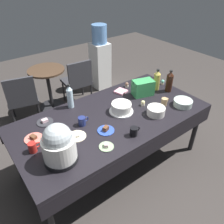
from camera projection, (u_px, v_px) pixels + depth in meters
name	position (u px, v px, depth m)	size (l,w,h in m)	color
ground	(112.00, 162.00, 2.92)	(9.00, 9.00, 0.00)	#383330
potluck_table	(112.00, 120.00, 2.53)	(2.20, 1.10, 0.75)	black
frosted_layer_cake	(121.00, 108.00, 2.53)	(0.28, 0.28, 0.11)	silver
slow_cooker	(59.00, 145.00, 1.85)	(0.30, 0.30, 0.38)	black
glass_salad_bowl	(183.00, 103.00, 2.65)	(0.22, 0.22, 0.07)	#B2C6BC
ceramic_snack_bowl	(156.00, 111.00, 2.49)	(0.20, 0.20, 0.09)	silver
dessert_plate_charcoal	(45.00, 122.00, 2.39)	(0.18, 0.18, 0.04)	#2D2D33
dessert_plate_sage	(106.00, 146.00, 2.07)	(0.14, 0.14, 0.04)	#8CA87F
dessert_plate_coral	(34.00, 138.00, 2.17)	(0.18, 0.18, 0.04)	#E07266
dessert_plate_cream	(77.00, 136.00, 2.20)	(0.18, 0.18, 0.04)	beige
dessert_plate_cobalt	(106.00, 130.00, 2.27)	(0.18, 0.18, 0.05)	#2D4CB2
cupcake_mint	(127.00, 85.00, 3.04)	(0.05, 0.05, 0.07)	beige
cupcake_cocoa	(163.00, 82.00, 3.10)	(0.05, 0.05, 0.07)	beige
cupcake_lemon	(143.00, 103.00, 2.65)	(0.05, 0.05, 0.07)	beige
soda_bottle_ginger_ale	(157.00, 80.00, 2.93)	(0.09, 0.09, 0.29)	gold
soda_bottle_water	(70.00, 97.00, 2.56)	(0.07, 0.07, 0.30)	silver
soda_bottle_cola	(169.00, 82.00, 2.88)	(0.09, 0.09, 0.30)	#33190F
coffee_mug_black	(134.00, 131.00, 2.19)	(0.12, 0.08, 0.09)	black
coffee_mug_tan	(164.00, 102.00, 2.65)	(0.11, 0.07, 0.09)	tan
coffee_mug_red	(33.00, 147.00, 2.00)	(0.12, 0.07, 0.10)	#B2231E
coffee_mug_navy	(82.00, 121.00, 2.33)	(0.12, 0.08, 0.10)	navy
soda_carton	(143.00, 88.00, 2.82)	(0.26, 0.16, 0.20)	#338C4C
paper_napkin_stack	(121.00, 91.00, 2.92)	(0.14, 0.14, 0.02)	pink
maroon_chair_left	(22.00, 97.00, 3.34)	(0.53, 0.53, 0.85)	#333338
maroon_chair_right	(78.00, 80.00, 3.82)	(0.48, 0.48, 0.85)	#333338
round_cafe_table	(48.00, 82.00, 3.74)	(0.60, 0.60, 0.72)	#473323
water_cooler	(100.00, 59.00, 4.33)	(0.32, 0.32, 1.24)	silver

